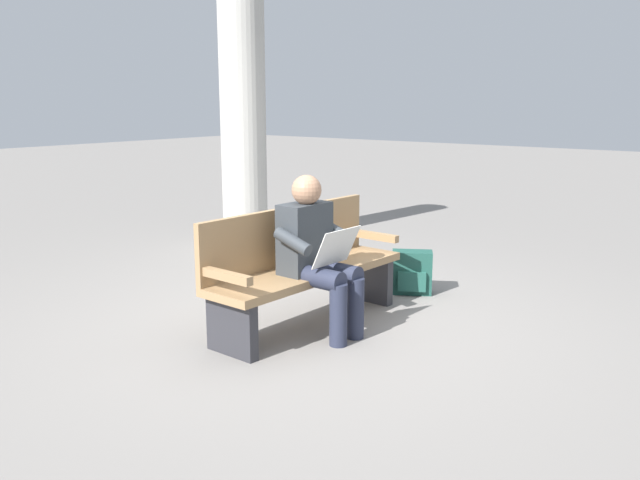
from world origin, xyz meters
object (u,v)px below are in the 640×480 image
Objects in this scene: bench_near at (302,266)px; support_pillar at (243,102)px; backpack at (412,273)px; person_seated at (316,251)px.

bench_near is 0.54× the size of support_pillar.
backpack is (-1.23, 0.27, -0.27)m from bench_near.
person_seated is at bearing 53.38° from support_pillar.
bench_near reaches higher than backpack.
backpack is (-1.34, 0.04, -0.44)m from person_seated.
bench_near is at bearing -113.08° from person_seated.
bench_near is 3.22m from support_pillar.
backpack is at bearing 77.33° from support_pillar.
person_seated is 3.40m from support_pillar.
backpack is at bearing -179.64° from person_seated.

